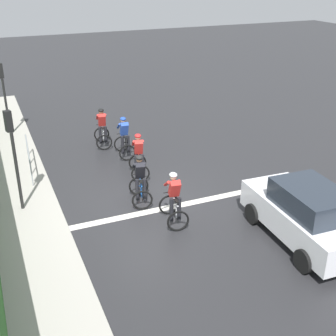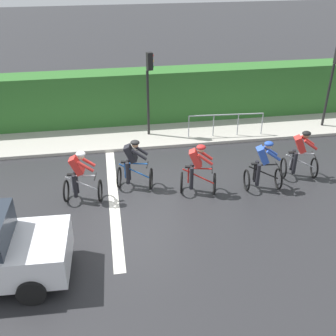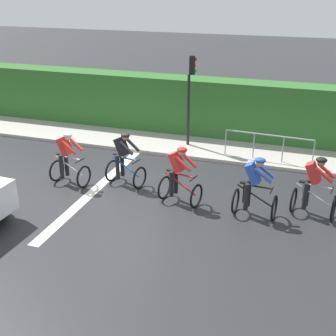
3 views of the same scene
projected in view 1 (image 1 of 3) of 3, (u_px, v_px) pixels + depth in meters
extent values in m
plane|color=#28282B|center=(149.00, 200.00, 15.02)|extent=(80.00, 80.00, 0.00)
cube|color=#ADA89E|center=(11.00, 196.00, 15.15)|extent=(2.80, 25.97, 0.12)
cube|color=silver|center=(157.00, 210.00, 14.43)|extent=(7.00, 0.30, 0.01)
torus|color=black|center=(102.00, 134.00, 19.83)|extent=(0.68, 0.17, 0.68)
torus|color=black|center=(104.00, 142.00, 18.93)|extent=(0.68, 0.17, 0.68)
cylinder|color=silver|center=(103.00, 133.00, 19.28)|extent=(0.20, 0.98, 0.51)
cylinder|color=silver|center=(103.00, 135.00, 19.00)|extent=(0.04, 0.04, 0.55)
cylinder|color=silver|center=(102.00, 127.00, 19.21)|extent=(0.16, 0.71, 0.04)
cube|color=black|center=(103.00, 128.00, 18.88)|extent=(0.13, 0.23, 0.04)
cylinder|color=black|center=(101.00, 124.00, 19.54)|extent=(0.42, 0.10, 0.03)
cube|color=red|center=(102.00, 120.00, 18.93)|extent=(0.36, 0.45, 0.57)
sphere|color=#9E7051|center=(101.00, 112.00, 18.94)|extent=(0.20, 0.20, 0.20)
ellipsoid|color=black|center=(101.00, 110.00, 18.91)|extent=(0.28, 0.31, 0.14)
cylinder|color=black|center=(100.00, 135.00, 19.08)|extent=(0.12, 0.12, 0.74)
cylinder|color=black|center=(106.00, 135.00, 19.13)|extent=(0.12, 0.12, 0.74)
cylinder|color=red|center=(97.00, 117.00, 19.13)|extent=(0.17, 0.49, 0.37)
cylinder|color=red|center=(105.00, 116.00, 19.20)|extent=(0.17, 0.49, 0.37)
torus|color=black|center=(122.00, 144.00, 18.79)|extent=(0.68, 0.12, 0.68)
torus|color=black|center=(127.00, 153.00, 17.91)|extent=(0.68, 0.12, 0.68)
cylinder|color=black|center=(124.00, 142.00, 18.25)|extent=(0.13, 0.99, 0.51)
cylinder|color=black|center=(126.00, 145.00, 17.98)|extent=(0.04, 0.04, 0.55)
cylinder|color=black|center=(124.00, 136.00, 18.18)|extent=(0.10, 0.72, 0.04)
cube|color=black|center=(126.00, 138.00, 17.85)|extent=(0.12, 0.23, 0.04)
cylinder|color=black|center=(122.00, 133.00, 18.50)|extent=(0.42, 0.07, 0.03)
cube|color=#2D51B7|center=(124.00, 129.00, 17.90)|extent=(0.33, 0.43, 0.57)
sphere|color=tan|center=(123.00, 120.00, 17.91)|extent=(0.20, 0.20, 0.20)
ellipsoid|color=#264CB2|center=(123.00, 119.00, 17.88)|extent=(0.26, 0.30, 0.14)
cylinder|color=black|center=(123.00, 145.00, 18.05)|extent=(0.12, 0.12, 0.74)
cylinder|color=black|center=(128.00, 144.00, 18.12)|extent=(0.12, 0.12, 0.74)
cylinder|color=#2D51B7|center=(119.00, 126.00, 18.08)|extent=(0.13, 0.48, 0.37)
cylinder|color=#2D51B7|center=(126.00, 125.00, 18.17)|extent=(0.13, 0.48, 0.37)
torus|color=black|center=(137.00, 162.00, 17.05)|extent=(0.68, 0.21, 0.68)
torus|color=black|center=(141.00, 174.00, 16.14)|extent=(0.68, 0.21, 0.68)
cylinder|color=red|center=(139.00, 162.00, 16.49)|extent=(0.27, 0.97, 0.51)
cylinder|color=red|center=(140.00, 164.00, 16.20)|extent=(0.04, 0.04, 0.55)
cylinder|color=red|center=(138.00, 154.00, 16.42)|extent=(0.21, 0.71, 0.04)
cube|color=black|center=(139.00, 157.00, 16.08)|extent=(0.15, 0.24, 0.04)
cylinder|color=black|center=(137.00, 151.00, 16.75)|extent=(0.42, 0.13, 0.03)
cube|color=red|center=(139.00, 147.00, 16.14)|extent=(0.39, 0.47, 0.57)
sphere|color=tan|center=(138.00, 138.00, 16.15)|extent=(0.20, 0.20, 0.20)
ellipsoid|color=red|center=(138.00, 136.00, 16.12)|extent=(0.30, 0.33, 0.14)
cylinder|color=black|center=(136.00, 165.00, 16.30)|extent=(0.12, 0.12, 0.74)
cylinder|color=black|center=(143.00, 164.00, 16.33)|extent=(0.12, 0.12, 0.74)
cylinder|color=red|center=(133.00, 143.00, 16.35)|extent=(0.20, 0.49, 0.37)
cylinder|color=red|center=(142.00, 143.00, 16.40)|extent=(0.20, 0.49, 0.37)
torus|color=black|center=(139.00, 186.00, 15.24)|extent=(0.68, 0.21, 0.68)
torus|color=black|center=(142.00, 200.00, 14.32)|extent=(0.68, 0.21, 0.68)
cylinder|color=#1E59B2|center=(140.00, 186.00, 14.68)|extent=(0.26, 0.97, 0.51)
cylinder|color=#1E59B2|center=(141.00, 190.00, 14.39)|extent=(0.04, 0.04, 0.55)
cylinder|color=#1E59B2|center=(140.00, 178.00, 14.61)|extent=(0.20, 0.71, 0.04)
cube|color=black|center=(141.00, 181.00, 14.27)|extent=(0.15, 0.24, 0.04)
cylinder|color=black|center=(139.00, 174.00, 14.94)|extent=(0.42, 0.13, 0.03)
cube|color=black|center=(140.00, 170.00, 14.33)|extent=(0.38, 0.47, 0.57)
sphere|color=#9E7051|center=(139.00, 160.00, 14.33)|extent=(0.20, 0.20, 0.20)
ellipsoid|color=black|center=(139.00, 158.00, 14.31)|extent=(0.30, 0.33, 0.14)
cylinder|color=black|center=(137.00, 190.00, 14.48)|extent=(0.12, 0.12, 0.74)
cylinder|color=black|center=(145.00, 189.00, 14.52)|extent=(0.12, 0.12, 0.74)
cylinder|color=black|center=(134.00, 166.00, 14.53)|extent=(0.19, 0.49, 0.37)
cylinder|color=black|center=(144.00, 165.00, 14.59)|extent=(0.19, 0.49, 0.37)
torus|color=black|center=(169.00, 205.00, 14.06)|extent=(0.68, 0.16, 0.68)
torus|color=black|center=(178.00, 221.00, 13.16)|extent=(0.68, 0.16, 0.68)
cylinder|color=silver|center=(174.00, 205.00, 13.51)|extent=(0.19, 0.98, 0.51)
cylinder|color=silver|center=(176.00, 210.00, 13.23)|extent=(0.04, 0.04, 0.55)
cylinder|color=silver|center=(173.00, 197.00, 13.44)|extent=(0.15, 0.71, 0.04)
cube|color=black|center=(176.00, 201.00, 13.10)|extent=(0.13, 0.23, 0.04)
cylinder|color=black|center=(170.00, 192.00, 13.76)|extent=(0.42, 0.09, 0.03)
cube|color=red|center=(175.00, 189.00, 13.16)|extent=(0.36, 0.45, 0.57)
sphere|color=beige|center=(173.00, 177.00, 13.16)|extent=(0.20, 0.20, 0.20)
ellipsoid|color=silver|center=(173.00, 175.00, 13.13)|extent=(0.28, 0.31, 0.14)
cylinder|color=black|center=(171.00, 210.00, 13.31)|extent=(0.12, 0.12, 0.74)
cylinder|color=black|center=(179.00, 209.00, 13.36)|extent=(0.12, 0.12, 0.74)
cylinder|color=red|center=(167.00, 184.00, 13.35)|extent=(0.16, 0.49, 0.37)
cylinder|color=red|center=(177.00, 182.00, 13.42)|extent=(0.16, 0.49, 0.37)
cube|color=silver|center=(303.00, 218.00, 12.62)|extent=(1.86, 4.16, 0.80)
cube|color=#262D38|center=(312.00, 199.00, 12.11)|extent=(1.58, 2.19, 0.66)
cylinder|color=black|center=(253.00, 214.00, 13.59)|extent=(0.24, 0.65, 0.64)
cylinder|color=black|center=(299.00, 204.00, 14.13)|extent=(0.24, 0.65, 0.64)
cylinder|color=black|center=(304.00, 261.00, 11.43)|extent=(0.24, 0.65, 0.64)
cube|color=#EAEACC|center=(251.00, 188.00, 14.12)|extent=(0.28, 0.09, 0.16)
cube|color=#EAEACC|center=(279.00, 182.00, 14.45)|extent=(0.28, 0.09, 0.16)
cylinder|color=black|center=(18.00, 173.00, 13.79)|extent=(0.10, 0.10, 2.70)
cube|color=black|center=(8.00, 121.00, 13.17)|extent=(0.24, 0.24, 0.64)
sphere|color=red|center=(6.00, 114.00, 13.16)|extent=(0.11, 0.11, 0.11)
sphere|color=orange|center=(7.00, 120.00, 13.24)|extent=(0.11, 0.11, 0.11)
sphere|color=green|center=(8.00, 127.00, 13.33)|extent=(0.11, 0.11, 0.11)
cylinder|color=black|center=(7.00, 108.00, 19.96)|extent=(0.10, 0.10, 2.70)
cube|color=black|center=(0.00, 71.00, 19.34)|extent=(0.22, 0.22, 0.64)
sphere|color=orange|center=(0.00, 70.00, 19.42)|extent=(0.11, 0.11, 0.11)
sphere|color=green|center=(1.00, 75.00, 19.51)|extent=(0.11, 0.11, 0.11)
cylinder|color=#999EA3|center=(28.00, 148.00, 16.63)|extent=(0.24, 2.92, 0.05)
cylinder|color=#999EA3|center=(32.00, 176.00, 15.59)|extent=(0.04, 0.04, 1.00)
cylinder|color=#999EA3|center=(30.00, 165.00, 16.43)|extent=(0.04, 0.04, 1.00)
cylinder|color=#999EA3|center=(28.00, 155.00, 17.26)|extent=(0.04, 0.04, 1.00)
cylinder|color=#999EA3|center=(27.00, 146.00, 18.09)|extent=(0.04, 0.04, 1.00)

